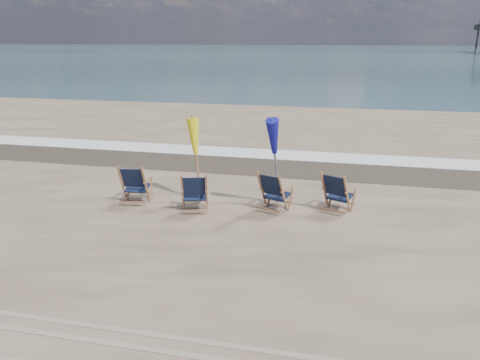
{
  "coord_description": "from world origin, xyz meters",
  "views": [
    {
      "loc": [
        2.16,
        -7.23,
        3.86
      ],
      "look_at": [
        0.0,
        2.2,
        0.9
      ],
      "focal_mm": 35.0,
      "sensor_mm": 36.0,
      "label": 1
    }
  ],
  "objects": [
    {
      "name": "surf_foam",
      "position": [
        0.0,
        8.3,
        0.0
      ],
      "size": [
        200.0,
        1.4,
        0.01
      ],
      "primitive_type": "cube",
      "color": "silver",
      "rests_on": "ground"
    },
    {
      "name": "beach_chair_3",
      "position": [
        2.28,
        2.91,
        0.5
      ],
      "size": [
        0.87,
        0.91,
        0.99
      ],
      "primitive_type": null,
      "rotation": [
        0.0,
        0.0,
        2.72
      ],
      "color": "#111932",
      "rests_on": "ground"
    },
    {
      "name": "beach_chair_0",
      "position": [
        -2.39,
        2.56,
        0.51
      ],
      "size": [
        0.73,
        0.8,
        1.01
      ],
      "primitive_type": null,
      "rotation": [
        0.0,
        0.0,
        3.25
      ],
      "color": "#111932",
      "rests_on": "ground"
    },
    {
      "name": "wet_sand_strip",
      "position": [
        0.0,
        6.8,
        0.0
      ],
      "size": [
        200.0,
        2.6,
        0.0
      ],
      "primitive_type": "cube",
      "color": "#42362A",
      "rests_on": "ground"
    },
    {
      "name": "beach_chair_1",
      "position": [
        -0.82,
        2.39,
        0.48
      ],
      "size": [
        0.79,
        0.84,
        0.97
      ],
      "primitive_type": null,
      "rotation": [
        0.0,
        0.0,
        3.42
      ],
      "color": "#111932",
      "rests_on": "ground"
    },
    {
      "name": "umbrella_yellow",
      "position": [
        -1.25,
        3.07,
        1.52
      ],
      "size": [
        0.3,
        0.3,
        2.03
      ],
      "color": "#926141",
      "rests_on": "ground"
    },
    {
      "name": "ocean",
      "position": [
        0.0,
        128.0,
        0.0
      ],
      "size": [
        400.0,
        400.0,
        0.0
      ],
      "primitive_type": "plane",
      "color": "#3B5961",
      "rests_on": "ground"
    },
    {
      "name": "beach_chair_2",
      "position": [
        0.88,
        2.65,
        0.49
      ],
      "size": [
        0.85,
        0.89,
        0.99
      ],
      "primitive_type": null,
      "rotation": [
        0.0,
        0.0,
        2.77
      ],
      "color": "#111932",
      "rests_on": "ground"
    },
    {
      "name": "umbrella_blue",
      "position": [
        0.64,
        3.1,
        1.76
      ],
      "size": [
        0.3,
        0.3,
        2.29
      ],
      "color": "#A5A5AD",
      "rests_on": "ground"
    }
  ]
}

